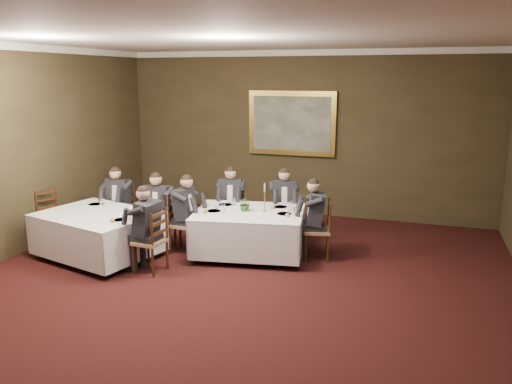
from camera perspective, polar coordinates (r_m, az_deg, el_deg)
The scene contains 26 objects.
ground at distance 6.68m, azimuth -4.93°, elevation -13.43°, with size 10.00×10.00×0.00m, color black.
ceiling at distance 6.00m, azimuth -5.62°, elevation 18.03°, with size 8.00×10.00×0.10m, color silver.
back_wall at distance 10.81m, azimuth 5.43°, elevation 6.56°, with size 8.00×0.10×3.50m, color #322B19.
crown_molding at distance 5.99m, azimuth -5.60°, elevation 17.46°, with size 8.00×10.00×0.12m.
table_main at distance 8.45m, azimuth -0.79°, elevation -4.28°, with size 2.03×1.67×0.67m.
table_second at distance 8.75m, azimuth -17.58°, elevation -4.31°, with size 2.16×1.83×0.67m.
chair_main_backleft at distance 9.47m, azimuth -2.78°, elevation -3.42°, with size 0.51×0.49×1.00m.
diner_main_backleft at distance 9.39m, azimuth -2.81°, elevation -2.10°, with size 0.48×0.54×1.35m.
chair_main_backright at distance 9.33m, azimuth 3.12°, elevation -3.68°, with size 0.56×0.55×1.00m.
diner_main_backright at distance 9.25m, azimuth 3.15°, elevation -2.34°, with size 0.54×0.59×1.35m.
chair_main_endleft at distance 8.76m, azimuth -8.28°, elevation -4.93°, with size 0.44×0.45×1.00m.
diner_main_endleft at distance 8.69m, azimuth -8.26°, elevation -3.50°, with size 0.49×0.43×1.35m.
chair_main_endright at distance 8.40m, azimuth 7.05°, elevation -5.68°, with size 0.51×0.52×1.00m.
diner_main_endright at distance 8.33m, azimuth 7.01°, elevation -4.20°, with size 0.56×0.50×1.35m.
chair_sec_backleft at distance 9.76m, azimuth -15.15°, elevation -3.35°, with size 0.45×0.43×1.00m.
diner_sec_backleft at distance 9.69m, azimuth -15.27°, elevation -2.08°, with size 0.42×0.49×1.35m.
chair_sec_backright at distance 9.07m, azimuth -10.81°, elevation -4.39°, with size 0.45×0.43×1.00m.
diner_sec_backright at distance 9.00m, azimuth -10.91°, elevation -3.02°, with size 0.42×0.49×1.35m.
chair_sec_endright at distance 7.97m, azimuth -11.90°, elevation -6.94°, with size 0.46×0.48×1.00m.
diner_sec_endright at distance 7.90m, azimuth -12.05°, elevation -5.37°, with size 0.52×0.45×1.35m.
chair_sec_endleft at distance 9.70m, azimuth -22.06°, elevation -3.98°, with size 0.55×0.56×1.00m.
centerpiece at distance 8.36m, azimuth -1.22°, elevation -1.23°, with size 0.26×0.22×0.28m, color #2D5926.
candlestick at distance 8.31m, azimuth 0.98°, elevation -1.03°, with size 0.07×0.07×0.50m.
place_setting_table_main at distance 8.81m, azimuth -3.15°, elevation -1.23°, with size 0.33×0.31×0.14m.
place_setting_table_second at distance 9.26m, azimuth -17.54°, elevation -1.12°, with size 0.33×0.31×0.14m.
painting at distance 10.78m, azimuth 4.10°, elevation 7.82°, with size 1.90×0.09×1.37m.
Camera 1 is at (2.40, -5.47, 2.99)m, focal length 35.00 mm.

